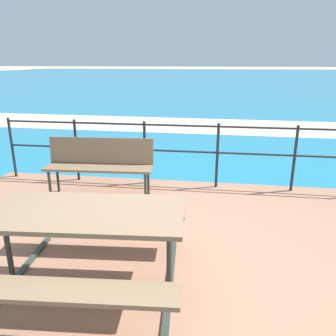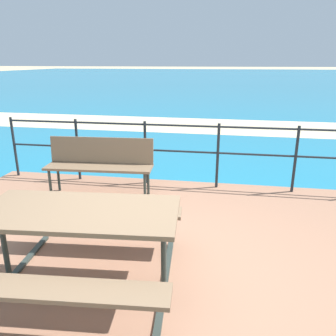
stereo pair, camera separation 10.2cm
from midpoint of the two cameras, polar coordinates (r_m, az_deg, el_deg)
ground_plane at (r=3.49m, az=-2.46°, el=-17.77°), size 240.00×240.00×0.00m
patio_paving at (r=3.47m, az=-2.47°, el=-17.37°), size 6.40×5.20×0.06m
sea_water at (r=42.82m, az=9.11°, el=14.93°), size 90.00×90.00×0.01m
beach_strip at (r=11.06m, az=6.33°, el=7.20°), size 54.04×3.72×0.01m
picnic_table at (r=3.03m, az=-13.77°, el=-9.92°), size 1.81×1.69×0.76m
park_bench at (r=5.11m, az=-10.95°, el=1.25°), size 1.61×0.51×0.87m
railing_fence at (r=5.37m, az=2.77°, el=3.66°), size 5.94×0.04×1.05m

